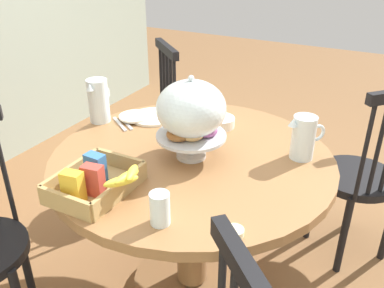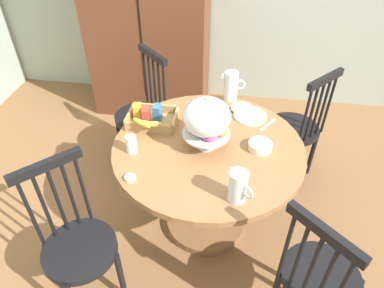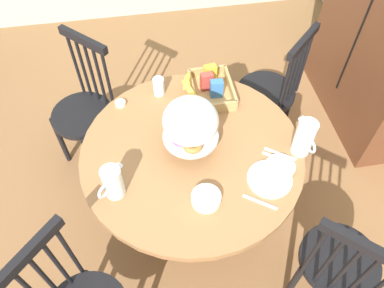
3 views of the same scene
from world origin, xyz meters
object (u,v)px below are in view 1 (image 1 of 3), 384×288
(dining_table, at_px, (192,199))
(cereal_basket, at_px, (97,182))
(butter_dish, at_px, (234,232))
(windsor_chair_by_cabinet, at_px, (360,179))
(milk_pitcher, at_px, (99,102))
(pastry_stand_with_dome, at_px, (191,112))
(orange_juice_pitcher, at_px, (303,139))
(drinking_glass, at_px, (160,209))
(windsor_chair_facing_door, at_px, (148,130))
(china_plate_large, at_px, (153,117))
(china_plate_small, at_px, (134,116))
(cereal_bowl, at_px, (220,122))

(dining_table, bearing_deg, cereal_basket, 157.40)
(butter_dish, bearing_deg, windsor_chair_by_cabinet, -15.06)
(milk_pitcher, xyz_separation_m, butter_dish, (-0.48, -0.89, -0.08))
(windsor_chair_by_cabinet, bearing_deg, pastry_stand_with_dome, 136.24)
(orange_juice_pitcher, distance_m, drinking_glass, 0.69)
(windsor_chair_facing_door, distance_m, pastry_stand_with_dome, 1.02)
(orange_juice_pitcher, distance_m, butter_dish, 0.58)
(windsor_chair_by_cabinet, relative_size, pastry_stand_with_dome, 2.83)
(china_plate_large, bearing_deg, windsor_chair_by_cabinet, -68.20)
(dining_table, relative_size, orange_juice_pitcher, 6.44)
(china_plate_small, distance_m, cereal_bowl, 0.42)
(pastry_stand_with_dome, distance_m, china_plate_large, 0.47)
(china_plate_small, height_order, drinking_glass, drinking_glass)
(milk_pitcher, distance_m, drinking_glass, 0.85)
(drinking_glass, bearing_deg, milk_pitcher, 51.30)
(dining_table, distance_m, windsor_chair_facing_door, 0.88)
(cereal_basket, xyz_separation_m, china_plate_large, (0.64, 0.18, -0.04))
(orange_juice_pitcher, xyz_separation_m, milk_pitcher, (-0.09, 0.95, 0.01))
(milk_pitcher, xyz_separation_m, china_plate_small, (0.09, -0.14, -0.08))
(windsor_chair_facing_door, bearing_deg, cereal_bowl, -116.43)
(windsor_chair_by_cabinet, bearing_deg, drinking_glass, 154.86)
(pastry_stand_with_dome, bearing_deg, windsor_chair_facing_door, 45.41)
(cereal_bowl, bearing_deg, cereal_basket, 167.91)
(dining_table, bearing_deg, windsor_chair_by_cabinet, -44.64)
(milk_pitcher, height_order, cereal_basket, milk_pitcher)
(dining_table, height_order, drinking_glass, drinking_glass)
(cereal_bowl, distance_m, drinking_glass, 0.76)
(windsor_chair_facing_door, relative_size, china_plate_small, 6.50)
(dining_table, height_order, pastry_stand_with_dome, pastry_stand_with_dome)
(pastry_stand_with_dome, height_order, butter_dish, pastry_stand_with_dome)
(windsor_chair_by_cabinet, height_order, cereal_bowl, windsor_chair_by_cabinet)
(dining_table, bearing_deg, china_plate_large, 54.79)
(pastry_stand_with_dome, xyz_separation_m, cereal_bowl, (0.32, 0.02, -0.17))
(dining_table, height_order, milk_pitcher, milk_pitcher)
(windsor_chair_by_cabinet, xyz_separation_m, butter_dish, (-1.01, 0.27, 0.30))
(china_plate_large, bearing_deg, drinking_glass, -145.87)
(milk_pitcher, xyz_separation_m, china_plate_large, (0.15, -0.21, -0.09))
(cereal_basket, bearing_deg, milk_pitcher, 37.96)
(butter_dish, bearing_deg, china_plate_small, 53.13)
(windsor_chair_facing_door, relative_size, drinking_glass, 8.86)
(china_plate_small, distance_m, butter_dish, 0.95)
(orange_juice_pitcher, distance_m, china_plate_small, 0.81)
(windsor_chair_facing_door, bearing_deg, dining_table, -134.10)
(orange_juice_pitcher, bearing_deg, cereal_bowl, 74.20)
(cereal_basket, bearing_deg, drinking_glass, -98.59)
(drinking_glass, bearing_deg, windsor_chair_facing_door, 35.53)
(dining_table, bearing_deg, butter_dish, -137.97)
(cereal_bowl, height_order, drinking_glass, drinking_glass)
(cereal_basket, bearing_deg, china_plate_small, 23.08)
(windsor_chair_by_cabinet, height_order, cereal_basket, windsor_chair_by_cabinet)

